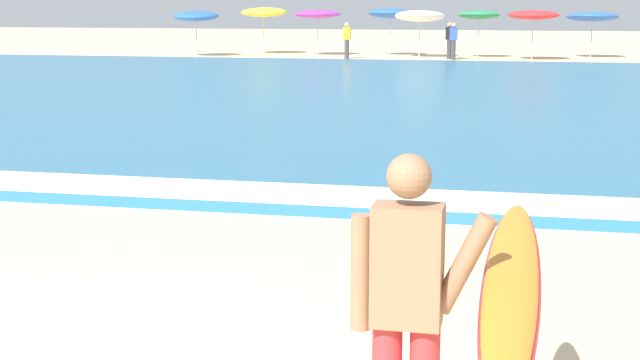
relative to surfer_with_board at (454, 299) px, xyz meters
name	(u,v)px	position (x,y,z in m)	size (l,w,h in m)	color
sea	(401,95)	(-3.00, 19.91, -0.96)	(120.00, 28.00, 0.14)	teal
surf_foam	(251,191)	(-3.00, 6.51, -0.88)	(120.00, 1.21, 0.01)	white
surfer_with_board	(454,299)	(0.00, 0.00, 0.00)	(0.92, 2.56, 1.73)	red
beach_umbrella_0	(196,16)	(-14.83, 36.96, 0.79)	(2.10, 2.12, 2.09)	beige
beach_umbrella_1	(264,12)	(-12.37, 39.62, 0.94)	(2.18, 2.20, 2.25)	beige
beach_umbrella_2	(317,14)	(-9.58, 38.95, 0.87)	(2.20, 2.20, 2.10)	beige
beach_umbrella_3	(390,13)	(-6.26, 39.55, 0.90)	(1.99, 2.01, 2.21)	beige
beach_umbrella_4	(420,16)	(-4.72, 38.23, 0.80)	(2.23, 2.26, 2.16)	beige
beach_umbrella_5	(479,15)	(-2.13, 38.55, 0.85)	(1.85, 1.87, 2.12)	beige
beach_umbrella_6	(533,15)	(0.23, 37.26, 0.88)	(2.19, 2.20, 2.12)	beige
beach_umbrella_7	(592,17)	(2.79, 39.64, 0.78)	(2.27, 2.29, 2.07)	beige
beachgoer_near_row_left	(453,40)	(-3.07, 36.65, -0.18)	(0.32, 0.20, 1.58)	#383842
beachgoer_near_row_mid	(449,40)	(-3.29, 37.21, -0.18)	(0.32, 0.20, 1.58)	#383842
beachgoer_near_row_right	(347,39)	(-7.68, 36.38, -0.18)	(0.32, 0.20, 1.58)	#383842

